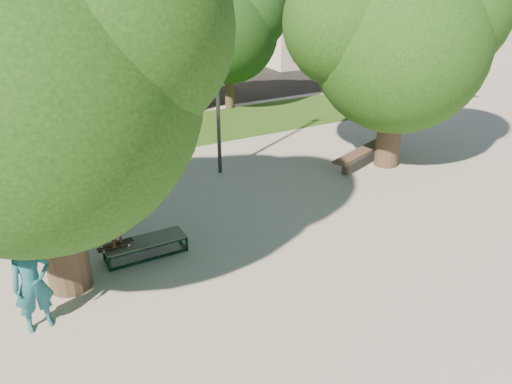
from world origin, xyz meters
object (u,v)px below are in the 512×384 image
tree_right (397,34)px  bystander (32,284)px  bench (366,151)px  grind_box (146,247)px  car_grey (85,93)px  tree_left (24,68)px  lamppost (217,71)px  car_silver_b (123,88)px

tree_right → bystander: bearing=-164.1°
bench → grind_box: bearing=173.3°
grind_box → car_grey: bearing=84.0°
tree_left → car_grey: (3.18, 13.51, -3.74)m
lamppost → car_silver_b: size_ratio=1.11×
tree_right → grind_box: 9.43m
tree_right → car_grey: tree_right is taller
lamppost → grind_box: bearing=-134.4°
tree_right → bench: tree_right is taller
car_grey → car_silver_b: (1.61, -0.31, 0.12)m
tree_right → car_grey: bearing=121.4°
tree_right → grind_box: tree_right is taller
lamppost → car_silver_b: bearing=93.1°
tree_right → bench: (-0.42, 0.35, -3.67)m
bystander → grind_box: bearing=23.0°
tree_left → tree_right: size_ratio=1.09×
tree_left → bystander: tree_left is taller
tree_right → car_silver_b: (-5.42, 11.21, -3.30)m
bystander → bench: size_ratio=0.57×
bystander → tree_right: bearing=8.2°
grind_box → car_grey: size_ratio=0.37×
tree_left → car_grey: size_ratio=1.46×
tree_left → car_grey: tree_left is taller
grind_box → car_silver_b: size_ratio=0.33×
grind_box → tree_left: bearing=-169.5°
car_grey → grind_box: bearing=-97.2°
bystander → car_silver_b: 15.29m
tree_right → lamppost: size_ratio=1.07×
tree_left → car_silver_b: (4.79, 13.20, -3.63)m
bench → car_silver_b: 11.96m
tree_right → bystander: (-10.83, -3.09, -3.16)m
grind_box → car_grey: 13.26m
tree_left → tree_right: tree_left is taller
tree_left → bench: (9.79, 2.34, -3.99)m
tree_left → tree_right: 10.41m
bench → tree_left: bearing=172.7°
tree_left → bystander: bearing=-119.5°
grind_box → car_silver_b: 13.23m
grind_box → car_silver_b: bearing=76.9°
bystander → bench: (10.41, 3.44, -0.50)m
tree_right → car_silver_b: size_ratio=1.19×
tree_left → grind_box: (1.79, 0.33, -4.23)m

